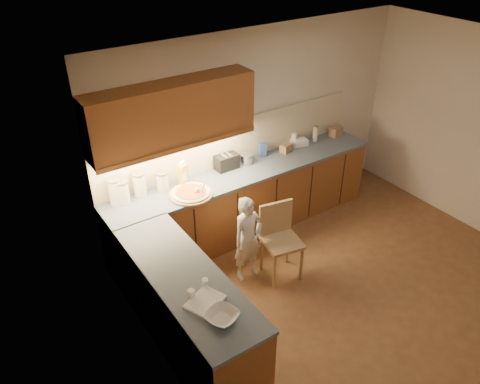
{
  "coord_description": "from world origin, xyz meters",
  "views": [
    {
      "loc": [
        -3.33,
        -2.56,
        3.83
      ],
      "look_at": [
        -0.8,
        1.2,
        1.0
      ],
      "focal_mm": 35.0,
      "sensor_mm": 36.0,
      "label": 1
    }
  ],
  "objects_px": {
    "wooden_chair": "(279,235)",
    "toaster": "(227,162)",
    "child": "(248,239)",
    "pizza_on_board": "(191,193)",
    "oil_jug": "(183,174)"
  },
  "relations": [
    {
      "from": "child",
      "to": "toaster",
      "type": "relative_size",
      "value": 3.58
    },
    {
      "from": "pizza_on_board",
      "to": "oil_jug",
      "type": "distance_m",
      "value": 0.28
    },
    {
      "from": "pizza_on_board",
      "to": "toaster",
      "type": "bearing_deg",
      "value": 23.75
    },
    {
      "from": "toaster",
      "to": "pizza_on_board",
      "type": "bearing_deg",
      "value": -156.78
    },
    {
      "from": "pizza_on_board",
      "to": "toaster",
      "type": "height_order",
      "value": "pizza_on_board"
    },
    {
      "from": "wooden_chair",
      "to": "child",
      "type": "bearing_deg",
      "value": 168.4
    },
    {
      "from": "wooden_chair",
      "to": "toaster",
      "type": "bearing_deg",
      "value": 101.91
    },
    {
      "from": "oil_jug",
      "to": "wooden_chair",
      "type": "bearing_deg",
      "value": -57.28
    },
    {
      "from": "pizza_on_board",
      "to": "oil_jug",
      "type": "xyz_separation_m",
      "value": [
        0.03,
        0.25,
        0.12
      ]
    },
    {
      "from": "wooden_chair",
      "to": "oil_jug",
      "type": "height_order",
      "value": "oil_jug"
    },
    {
      "from": "child",
      "to": "toaster",
      "type": "height_order",
      "value": "toaster"
    },
    {
      "from": "pizza_on_board",
      "to": "wooden_chair",
      "type": "xyz_separation_m",
      "value": [
        0.7,
        -0.79,
        -0.41
      ]
    },
    {
      "from": "pizza_on_board",
      "to": "toaster",
      "type": "xyz_separation_m",
      "value": [
        0.68,
        0.3,
        0.07
      ]
    },
    {
      "from": "toaster",
      "to": "child",
      "type": "bearing_deg",
      "value": -109.49
    },
    {
      "from": "oil_jug",
      "to": "toaster",
      "type": "relative_size",
      "value": 1.06
    }
  ]
}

